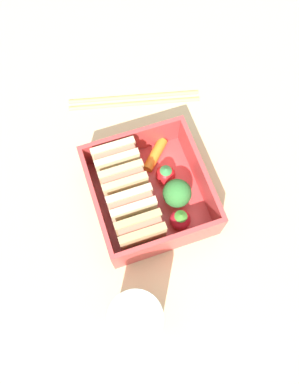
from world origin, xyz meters
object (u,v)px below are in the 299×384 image
(strawberry_far_left, at_px, (180,219))
(sandwich_left, at_px, (141,232))
(strawberry_left, at_px, (165,174))
(chopstick_pair, at_px, (134,99))
(sandwich_center, at_px, (124,183))
(carrot_stick_far_left, at_px, (155,155))
(drinking_glass, at_px, (137,320))
(broccoli_floret, at_px, (177,193))
(sandwich_center_left, at_px, (132,207))
(sandwich_center_right, at_px, (116,161))

(strawberry_far_left, bearing_deg, sandwich_left, 93.32)
(strawberry_left, relative_size, chopstick_pair, 0.16)
(sandwich_center, distance_m, carrot_stick_far_left, 0.07)
(sandwich_center, xyz_separation_m, strawberry_left, (0.00, -0.06, -0.01))
(strawberry_left, xyz_separation_m, drinking_glass, (-0.17, 0.09, 0.02))
(sandwich_center, bearing_deg, sandwich_left, 180.00)
(sandwich_center, distance_m, drinking_glass, 0.17)
(sandwich_left, height_order, strawberry_far_left, sandwich_left)
(strawberry_left, bearing_deg, drinking_glass, 150.29)
(sandwich_left, bearing_deg, broccoli_floret, -60.72)
(sandwich_center_left, distance_m, strawberry_left, 0.07)
(sandwich_center_left, distance_m, sandwich_center_right, 0.07)
(strawberry_far_left, distance_m, broccoli_floret, 0.03)
(sandwich_center, relative_size, broccoli_floret, 1.27)
(strawberry_far_left, bearing_deg, broccoli_floret, -11.58)
(broccoli_floret, xyz_separation_m, carrot_stick_far_left, (0.07, 0.01, -0.02))
(sandwich_center_left, distance_m, sandwich_center, 0.03)
(drinking_glass, bearing_deg, sandwich_left, -20.70)
(drinking_glass, bearing_deg, strawberry_far_left, -42.41)
(sandwich_left, distance_m, chopstick_pair, 0.22)
(sandwich_center_right, height_order, drinking_glass, drinking_glass)
(sandwich_center, height_order, strawberry_left, sandwich_center)
(carrot_stick_far_left, bearing_deg, strawberry_left, -176.76)
(sandwich_center, xyz_separation_m, chopstick_pair, (0.14, -0.06, -0.04))
(strawberry_far_left, relative_size, broccoli_floret, 0.73)
(carrot_stick_far_left, bearing_deg, broccoli_floret, -175.91)
(strawberry_far_left, bearing_deg, sandwich_center_right, 28.64)
(carrot_stick_far_left, bearing_deg, drinking_glass, 155.41)
(broccoli_floret, xyz_separation_m, chopstick_pair, (0.18, 0.00, -0.03))
(sandwich_center, xyz_separation_m, strawberry_far_left, (-0.07, -0.05, -0.01))
(sandwich_center_right, bearing_deg, carrot_stick_far_left, -87.88)
(sandwich_center_left, distance_m, broccoli_floret, 0.06)
(carrot_stick_far_left, bearing_deg, strawberry_far_left, 179.29)
(sandwich_left, bearing_deg, sandwich_center, 0.00)
(drinking_glass, bearing_deg, carrot_stick_far_left, -24.59)
(strawberry_far_left, height_order, strawberry_left, same)
(strawberry_left, bearing_deg, strawberry_far_left, 177.10)
(chopstick_pair, bearing_deg, sandwich_center_right, 151.84)
(carrot_stick_far_left, xyz_separation_m, chopstick_pair, (0.11, -0.00, -0.02))
(sandwich_center_left, bearing_deg, chopstick_pair, -18.25)
(strawberry_far_left, xyz_separation_m, drinking_glass, (-0.10, 0.09, 0.02))
(strawberry_left, relative_size, drinking_glass, 0.38)
(sandwich_center_right, bearing_deg, sandwich_center, 180.00)
(carrot_stick_far_left, height_order, chopstick_pair, carrot_stick_far_left)
(sandwich_center_left, distance_m, strawberry_far_left, 0.06)
(strawberry_left, bearing_deg, sandwich_center, 90.13)
(chopstick_pair, distance_m, drinking_glass, 0.33)
(sandwich_left, distance_m, sandwich_center_left, 0.03)
(sandwich_left, distance_m, sandwich_center, 0.07)
(broccoli_floret, height_order, carrot_stick_far_left, broccoli_floret)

